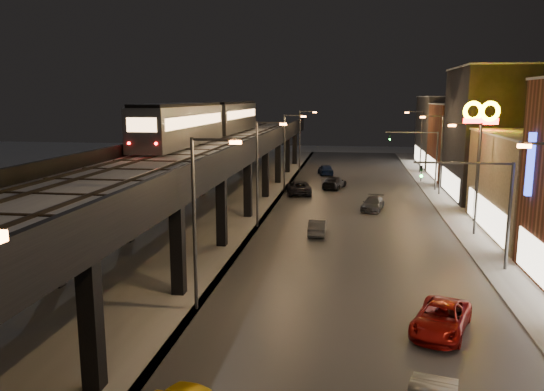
{
  "coord_description": "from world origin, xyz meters",
  "views": [
    {
      "loc": [
        7.14,
        -12.28,
        10.93
      ],
      "look_at": [
        2.33,
        19.36,
        5.0
      ],
      "focal_mm": 35.0,
      "sensor_mm": 36.0,
      "label": 1
    }
  ],
  "objects": [
    {
      "name": "building_d",
      "position": [
        23.99,
        48.0,
        7.08
      ],
      "size": [
        12.2,
        13.2,
        14.16
      ],
      "color": "black",
      "rests_on": "ground"
    },
    {
      "name": "streetlight_left_3",
      "position": [
        -0.43,
        49.0,
        5.24
      ],
      "size": [
        2.57,
        0.28,
        9.0
      ],
      "color": "#38383A",
      "rests_on": "ground"
    },
    {
      "name": "viaduct_parapet_streetside",
      "position": [
        -1.65,
        32.0,
        6.85
      ],
      "size": [
        0.3,
        100.0,
        1.1
      ],
      "primitive_type": "cube",
      "color": "black",
      "rests_on": "elevated_viaduct"
    },
    {
      "name": "subway_train",
      "position": [
        -8.5,
        45.17,
        8.5
      ],
      "size": [
        3.17,
        39.12,
        3.8
      ],
      "color": "gray",
      "rests_on": "viaduct_trackbed"
    },
    {
      "name": "elevated_viaduct",
      "position": [
        -6.0,
        31.84,
        5.62
      ],
      "size": [
        9.0,
        100.0,
        6.3
      ],
      "color": "black",
      "rests_on": "ground"
    },
    {
      "name": "sign_mcdonalds",
      "position": [
        18.0,
        35.74,
        8.74
      ],
      "size": [
        3.17,
        0.68,
        10.64
      ],
      "color": "#38383A",
      "rests_on": "ground"
    },
    {
      "name": "viaduct_trackbed",
      "position": [
        -6.01,
        31.97,
        6.39
      ],
      "size": [
        8.4,
        100.0,
        0.32
      ],
      "color": "#B2B7C1",
      "rests_on": "elevated_viaduct"
    },
    {
      "name": "under_viaduct_pavement",
      "position": [
        -6.0,
        35.0,
        0.03
      ],
      "size": [
        11.0,
        120.0,
        0.06
      ],
      "primitive_type": "cube",
      "color": "#9FA1A8",
      "rests_on": "ground"
    },
    {
      "name": "car_near_white",
      "position": [
        4.54,
        29.25,
        0.64
      ],
      "size": [
        1.4,
        3.88,
        1.27
      ],
      "primitive_type": "imported",
      "rotation": [
        0.0,
        0.0,
        3.15
      ],
      "color": "#4E5056",
      "rests_on": "ground"
    },
    {
      "name": "traffic_light_rig_b",
      "position": [
        15.84,
        52.0,
        4.5
      ],
      "size": [
        6.1,
        0.34,
        7.0
      ],
      "color": "#38383A",
      "rests_on": "ground"
    },
    {
      "name": "building_e",
      "position": [
        23.99,
        62.0,
        5.08
      ],
      "size": [
        12.2,
        12.2,
        10.16
      ],
      "color": "brown",
      "rests_on": "ground"
    },
    {
      "name": "streetlight_left_4",
      "position": [
        -0.43,
        67.0,
        5.24
      ],
      "size": [
        2.57,
        0.28,
        9.0
      ],
      "color": "#38383A",
      "rests_on": "ground"
    },
    {
      "name": "car_far_white",
      "position": [
        3.47,
        62.92,
        0.77
      ],
      "size": [
        2.65,
        4.77,
        1.53
      ],
      "primitive_type": "imported",
      "rotation": [
        0.0,
        0.0,
        3.34
      ],
      "color": "#101E47",
      "rests_on": "ground"
    },
    {
      "name": "building_f",
      "position": [
        23.99,
        76.0,
        5.58
      ],
      "size": [
        12.2,
        16.2,
        11.16
      ],
      "color": "#2F2E31",
      "rests_on": "ground"
    },
    {
      "name": "sidewalk_right",
      "position": [
        17.5,
        35.0,
        0.07
      ],
      "size": [
        4.0,
        120.0,
        0.14
      ],
      "primitive_type": "cube",
      "color": "#9FA1A8",
      "rests_on": "ground"
    },
    {
      "name": "viaduct_parapet_far",
      "position": [
        -10.35,
        32.0,
        6.85
      ],
      "size": [
        0.3,
        100.0,
        1.1
      ],
      "primitive_type": "cube",
      "color": "black",
      "rests_on": "elevated_viaduct"
    },
    {
      "name": "traffic_light_rig_a",
      "position": [
        15.84,
        22.0,
        4.5
      ],
      "size": [
        6.1,
        0.34,
        7.0
      ],
      "color": "#38383A",
      "rests_on": "ground"
    },
    {
      "name": "car_onc_white",
      "position": [
        9.27,
        39.42,
        0.64
      ],
      "size": [
        2.64,
        4.71,
        1.29
      ],
      "primitive_type": "imported",
      "rotation": [
        0.0,
        0.0,
        -0.2
      ],
      "color": "#3C4048",
      "rests_on": "ground"
    },
    {
      "name": "streetlight_left_1",
      "position": [
        -0.43,
        13.0,
        5.24
      ],
      "size": [
        2.57,
        0.28,
        9.0
      ],
      "color": "#38383A",
      "rests_on": "ground"
    },
    {
      "name": "streetlight_right_3",
      "position": [
        16.73,
        49.0,
        5.24
      ],
      "size": [
        2.56,
        0.28,
        9.0
      ],
      "color": "#38383A",
      "rests_on": "ground"
    },
    {
      "name": "streetlight_left_2",
      "position": [
        -0.43,
        31.0,
        5.24
      ],
      "size": [
        2.57,
        0.28,
        9.0
      ],
      "color": "#38383A",
      "rests_on": "ground"
    },
    {
      "name": "sign_carwash",
      "position": [
        18.5,
        21.61,
        6.29
      ],
      "size": [
        1.71,
        0.35,
        8.87
      ],
      "color": "#38383A",
      "rests_on": "ground"
    },
    {
      "name": "road_surface",
      "position": [
        7.5,
        35.0,
        0.03
      ],
      "size": [
        17.0,
        120.0,
        0.06
      ],
      "primitive_type": "cube",
      "color": "#46474D",
      "rests_on": "ground"
    },
    {
      "name": "car_mid_dark",
      "position": [
        5.09,
        51.55,
        0.72
      ],
      "size": [
        3.15,
        5.3,
        1.44
      ],
      "primitive_type": "imported",
      "rotation": [
        0.0,
        0.0,
        2.9
      ],
      "color": "black",
      "rests_on": "ground"
    },
    {
      "name": "car_mid_silver",
      "position": [
        1.2,
        47.28,
        0.76
      ],
      "size": [
        3.5,
        5.86,
        1.53
      ],
      "primitive_type": "imported",
      "rotation": [
        0.0,
        0.0,
        3.33
      ],
      "color": "black",
      "rests_on": "ground"
    },
    {
      "name": "streetlight_right_4",
      "position": [
        16.73,
        67.0,
        5.24
      ],
      "size": [
        2.56,
        0.28,
        9.0
      ],
      "color": "#38383A",
      "rests_on": "ground"
    },
    {
      "name": "car_onc_dark",
      "position": [
        11.47,
        11.98,
        0.67
      ],
      "size": [
        3.7,
        5.32,
        1.35
      ],
      "primitive_type": "imported",
      "rotation": [
        0.0,
        0.0,
        -0.33
      ],
      "color": "maroon",
      "rests_on": "ground"
    },
    {
      "name": "streetlight_right_2",
      "position": [
        16.73,
        31.0,
        5.24
      ],
      "size": [
        2.56,
        0.28,
        9.0
      ],
      "color": "#38383A",
      "rests_on": "ground"
    }
  ]
}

